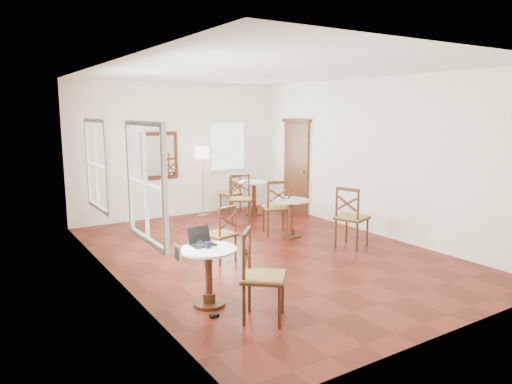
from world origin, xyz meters
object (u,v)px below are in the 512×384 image
Objects in this scene: chair_back_a at (231,194)px; laptop at (201,240)px; chair_mid_a at (276,207)px; power_adapter at (214,315)px; chair_near_a at (221,234)px; cafe_table_near at (209,270)px; chair_near_b at (261,276)px; cafe_table_back at (254,194)px; water_glass at (200,245)px; chair_back_b at (241,198)px; floor_lamp at (202,157)px; chair_mid_b at (351,217)px; cafe_table_mid at (291,214)px; navy_mug at (208,245)px; mouse at (200,246)px.

laptop reaches higher than chair_back_a.
chair_mid_a reaches higher than laptop.
chair_near_a is at bearing 59.32° from power_adapter.
chair_near_a is (0.94, 1.43, 0.01)m from cafe_table_near.
chair_back_a is at bearing 14.42° from chair_near_b.
water_glass is (-3.34, -4.09, 0.30)m from cafe_table_back.
power_adapter is (-3.35, -4.44, -0.46)m from cafe_table_back.
chair_back_a is at bearing 100.20° from chair_back_b.
cafe_table_back is at bearing -25.56° from floor_lamp.
chair_mid_b reaches higher than cafe_table_back.
chair_back_b is 4.61m from water_glass.
chair_back_a is at bearing 86.24° from cafe_table_mid.
chair_mid_b reaches higher than chair_near_b.
water_glass is at bearing 89.48° from power_adapter.
floor_lamp is at bearing 102.98° from cafe_table_mid.
chair_near_b reaches higher than chair_back_b.
floor_lamp is at bearing -3.46° from chair_mid_b.
chair_mid_b reaches higher than cafe_table_mid.
chair_mid_a is 9.87× the size of water_glass.
water_glass is at bearing -144.55° from cafe_table_mid.
chair_near_a is 1.80m from water_glass.
cafe_table_back is 0.72× the size of chair_mid_b.
chair_back_a is 5.51m from navy_mug.
chair_back_b is 4.39m from laptop.
cafe_table_mid is 0.79× the size of chair_near_a.
chair_mid_b reaches higher than water_glass.
chair_mid_a is 2.30m from chair_back_a.
water_glass reaches higher than cafe_table_near.
cafe_table_back is at bearing 51.73° from cafe_table_near.
mouse is at bearing 43.00° from chair_back_a.
floor_lamp reaches higher than cafe_table_mid.
chair_mid_b reaches higher than chair_mid_a.
chair_mid_b reaches higher than mouse.
cafe_table_back is 5.60m from chair_near_b.
cafe_table_near is at bearing -3.63° from water_glass.
chair_back_b reaches higher than cafe_table_mid.
power_adapter is (-0.11, -0.36, -0.74)m from navy_mug.
floor_lamp is 5.09m from mouse.
floor_lamp is at bearing 64.54° from navy_mug.
chair_near_a reaches higher than chair_back_a.
chair_near_b reaches higher than navy_mug.
water_glass is at bearing -176.61° from navy_mug.
chair_near_b is at bearing -90.39° from chair_back_b.
chair_back_b is 4.92m from power_adapter.
chair_mid_b is at bearing 11.38° from laptop.
water_glass is at bearing -121.19° from laptop.
chair_mid_a is 3.44m from laptop.
chair_back_b is at bearing 54.47° from cafe_table_near.
chair_back_a reaches higher than navy_mug.
chair_mid_b is (2.32, -0.49, 0.08)m from chair_near_a.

